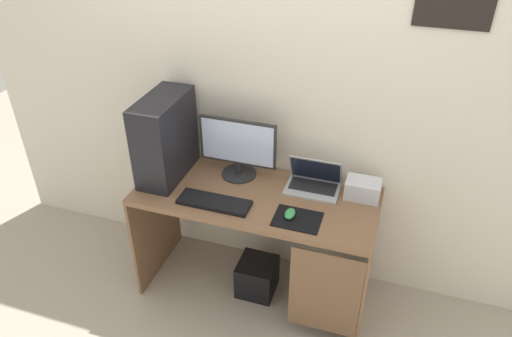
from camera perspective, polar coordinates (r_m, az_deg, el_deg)
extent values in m
plane|color=#9E9384|center=(3.33, 0.00, -13.90)|extent=(8.00, 8.00, 0.00)
cube|color=beige|center=(2.84, 2.17, 9.48)|extent=(4.00, 0.04, 2.60)
cube|color=black|center=(2.55, 22.67, 17.96)|extent=(0.36, 0.01, 0.26)
cube|color=brown|center=(2.83, 0.00, -3.36)|extent=(1.43, 0.60, 0.03)
cube|color=brown|center=(3.31, -11.79, -6.45)|extent=(0.02, 0.60, 0.74)
cube|color=brown|center=(2.99, 13.27, -11.76)|extent=(0.02, 0.60, 0.74)
cube|color=brown|center=(2.76, 8.15, -14.59)|extent=(0.40, 0.01, 0.59)
cube|color=black|center=(2.91, -10.77, 3.64)|extent=(0.21, 0.46, 0.52)
cylinder|color=#232326|center=(2.99, -2.04, -0.61)|extent=(0.22, 0.22, 0.01)
cylinder|color=#232326|center=(2.96, -2.06, 0.11)|extent=(0.04, 0.04, 0.08)
cube|color=#232326|center=(2.86, -2.19, 3.17)|extent=(0.48, 0.02, 0.30)
cube|color=#B2C6EA|center=(2.85, -2.26, 3.08)|extent=(0.45, 0.00, 0.27)
cube|color=#9EA3A8|center=(2.87, 6.73, -2.43)|extent=(0.32, 0.21, 0.01)
cube|color=black|center=(2.88, 6.81, -2.12)|extent=(0.28, 0.13, 0.00)
cube|color=#9EA3A8|center=(2.87, 7.13, -0.12)|extent=(0.32, 0.09, 0.19)
cube|color=black|center=(2.86, 7.10, -0.23)|extent=(0.29, 0.08, 0.16)
cube|color=#B7BCC6|center=(2.83, 12.61, -2.41)|extent=(0.20, 0.14, 0.11)
cube|color=black|center=(2.74, -5.00, -4.02)|extent=(0.42, 0.14, 0.02)
cube|color=black|center=(2.64, 4.94, -6.03)|extent=(0.26, 0.20, 0.00)
ellipsoid|color=#338C4C|center=(2.64, 4.07, -5.39)|extent=(0.06, 0.10, 0.03)
cube|color=black|center=(3.23, 0.13, -12.74)|extent=(0.24, 0.24, 0.24)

